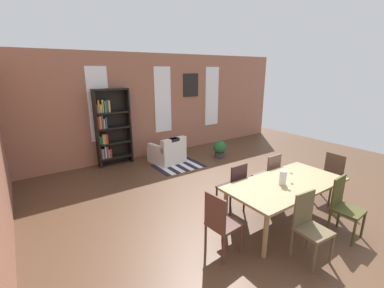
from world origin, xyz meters
The scene contains 21 objects.
ground_plane centered at (0.00, 0.00, 0.00)m, with size 11.04×11.04×0.00m, color brown.
back_wall_brick centered at (0.00, 4.31, 1.50)m, with size 9.17×0.12×3.01m, color #9E654E.
window_pane_0 centered at (-1.91, 4.24, 1.65)m, with size 0.55×0.02×1.95m, color white.
window_pane_1 centered at (0.00, 4.24, 1.65)m, with size 0.55×0.02×1.95m, color white.
window_pane_2 centered at (1.91, 4.24, 1.65)m, with size 0.55×0.02×1.95m, color white.
dining_table centered at (-0.25, -0.43, 0.67)m, with size 2.10×1.02×0.74m.
vase_on_table centered at (-0.35, -0.43, 0.85)m, with size 0.11×0.11×0.23m, color silver.
tealight_candle_0 centered at (-0.20, -0.51, 0.75)m, with size 0.04×0.04×0.03m, color silver.
tealight_candle_1 centered at (-0.45, -0.64, 0.75)m, with size 0.04×0.04×0.03m, color silver.
tealight_candle_2 centered at (0.17, -0.24, 0.75)m, with size 0.04×0.04×0.03m, color silver.
dining_chair_near_left centered at (-0.71, -1.17, 0.51)m, with size 0.43×0.43×0.95m.
dining_chair_far_left centered at (-0.72, 0.30, 0.51)m, with size 0.41×0.41×0.95m.
dining_chair_head_right centered at (1.18, -0.44, 0.51)m, with size 0.41×0.41×0.95m.
dining_chair_head_left centered at (-1.67, -0.44, 0.51)m, with size 0.44×0.44×0.95m.
dining_chair_near_right centered at (0.22, -1.17, 0.51)m, with size 0.43×0.43×0.95m.
dining_chair_far_right centered at (0.23, 0.30, 0.51)m, with size 0.41×0.41×0.95m.
bookshelf_tall centered at (-1.72, 4.07, 1.05)m, with size 0.92×0.29×2.07m.
armchair_white centered at (-0.37, 3.35, 0.28)m, with size 0.93×0.93×0.75m.
potted_plant_by_shelf centered at (1.12, 2.84, 0.27)m, with size 0.39×0.39×0.51m.
striped_rug centered at (-0.29, 2.91, 0.00)m, with size 1.27×0.96×0.01m.
framed_picture centered at (1.03, 4.23, 2.06)m, with size 0.56×0.03×0.72m, color black.
Camera 1 is at (-3.79, -2.82, 2.54)m, focal length 24.34 mm.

